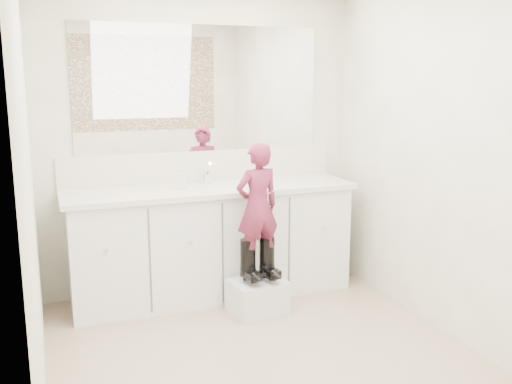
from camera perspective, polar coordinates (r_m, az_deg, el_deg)
name	(u,v)px	position (r m, az deg, el deg)	size (l,w,h in m)	color
floor	(270,363)	(3.68, 1.40, -16.72)	(3.00, 3.00, 0.00)	#8C745B
wall_back	(201,144)	(4.69, -5.50, 4.84)	(2.60, 2.60, 0.00)	#BCB5A1
wall_front	(441,240)	(2.01, 17.99, -4.55)	(2.60, 2.60, 0.00)	#BCB5A1
wall_left	(29,187)	(3.05, -21.76, 0.50)	(3.00, 3.00, 0.00)	#BCB5A1
wall_right	(454,160)	(3.96, 19.19, 3.04)	(3.00, 3.00, 0.00)	#BCB5A1
vanity_cabinet	(212,244)	(4.59, -4.40, -5.18)	(2.20, 0.55, 0.85)	silver
countertop	(212,190)	(4.47, -4.43, 0.24)	(2.28, 0.58, 0.04)	beige
backsplash	(202,166)	(4.71, -5.41, 2.58)	(2.28, 0.03, 0.25)	beige
mirror	(201,89)	(4.65, -5.56, 10.21)	(2.00, 0.02, 1.00)	white
dot_panel	(448,104)	(1.95, 18.62, 8.35)	(2.00, 0.01, 1.20)	#472819
faucet	(206,177)	(4.61, -5.02, 1.47)	(0.08, 0.08, 0.10)	silver
cup	(264,178)	(4.60, 0.82, 1.43)	(0.10, 0.10, 0.09)	beige
soap_bottle	(181,179)	(4.39, -7.47, 1.32)	(0.07, 0.08, 0.16)	silver
step_stool	(257,297)	(4.33, 0.15, -10.42)	(0.39, 0.33, 0.25)	silver
boot_left	(248,261)	(4.20, -0.81, -6.91)	(0.12, 0.22, 0.33)	black
boot_right	(267,259)	(4.25, 1.10, -6.68)	(0.12, 0.22, 0.33)	black
toddler	(257,207)	(4.12, 0.15, -1.48)	(0.34, 0.22, 0.93)	#B13664
toothbrush	(267,194)	(4.13, 1.06, -0.25)	(0.01, 0.01, 0.14)	#FD6290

